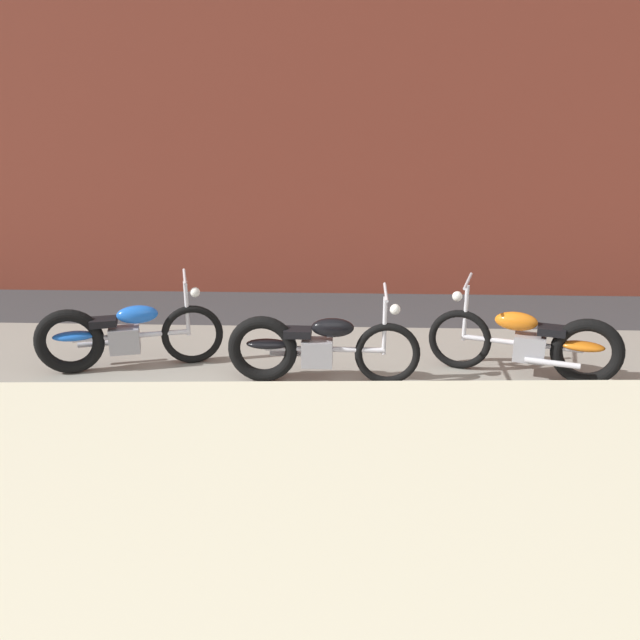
% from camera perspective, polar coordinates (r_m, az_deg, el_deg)
% --- Properties ---
extents(ground_plane, '(80.00, 80.00, 0.00)m').
position_cam_1_polar(ground_plane, '(5.47, -1.69, -13.53)').
color(ground_plane, '#38383A').
extents(sidewalk_slab, '(36.00, 3.50, 0.01)m').
position_cam_1_polar(sidewalk_slab, '(6.99, -0.78, -5.59)').
color(sidewalk_slab, gray).
rests_on(sidewalk_slab, ground).
extents(brick_building_wall, '(36.00, 0.50, 6.14)m').
position_cam_1_polar(brick_building_wall, '(9.76, 0.17, 20.24)').
color(brick_building_wall, brown).
rests_on(brick_building_wall, ground).
extents(motorcycle_blue, '(1.97, 0.75, 1.03)m').
position_cam_1_polar(motorcycle_blue, '(7.55, -17.03, -1.25)').
color(motorcycle_blue, black).
rests_on(motorcycle_blue, ground).
extents(motorcycle_black, '(2.01, 0.58, 1.03)m').
position_cam_1_polar(motorcycle_black, '(6.90, -0.89, -2.34)').
color(motorcycle_black, black).
rests_on(motorcycle_black, ground).
extents(motorcycle_orange, '(1.95, 0.81, 1.03)m').
position_cam_1_polar(motorcycle_orange, '(7.36, 18.14, -1.93)').
color(motorcycle_orange, black).
rests_on(motorcycle_orange, ground).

